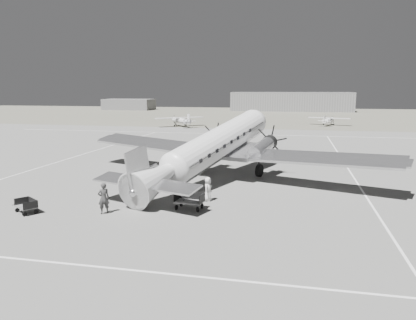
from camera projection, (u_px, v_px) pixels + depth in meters
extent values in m
plane|color=slate|center=(202.00, 191.00, 30.98)|extent=(260.00, 260.00, 0.00)
cube|color=silver|center=(130.00, 270.00, 17.50)|extent=(60.00, 0.15, 0.01)
cube|color=silver|center=(368.00, 200.00, 28.48)|extent=(0.15, 80.00, 0.01)
cube|color=silver|center=(63.00, 160.00, 44.36)|extent=(0.15, 60.00, 0.01)
cube|color=silver|center=(255.00, 135.00, 69.49)|extent=(90.00, 0.15, 0.01)
cube|color=#5A574B|center=(273.00, 115.00, 122.44)|extent=(260.00, 90.00, 0.01)
cube|color=slate|center=(291.00, 102.00, 144.94)|extent=(42.00, 14.00, 6.00)
cube|color=#5E5E5E|center=(292.00, 93.00, 144.37)|extent=(42.00, 14.00, 0.60)
cube|color=#5E5E5E|center=(129.00, 104.00, 152.80)|extent=(18.00, 10.00, 4.00)
imported|color=#313131|center=(104.00, 198.00, 25.28)|extent=(0.86, 0.83, 1.98)
imported|color=silver|center=(134.00, 183.00, 29.77)|extent=(0.69, 0.87, 1.75)
imported|color=silver|center=(208.00, 189.00, 28.16)|extent=(0.65, 0.89, 1.69)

